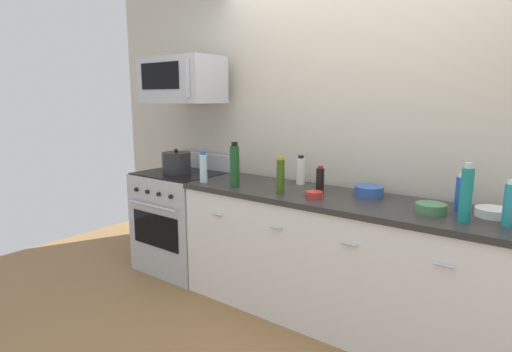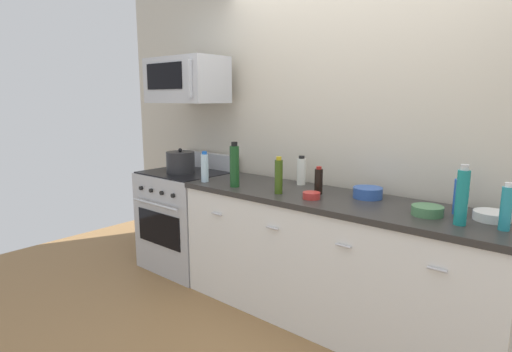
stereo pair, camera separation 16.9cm
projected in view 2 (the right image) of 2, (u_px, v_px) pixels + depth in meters
The scene contains 18 objects.
ground_plane at pixel (328, 320), 3.01m from camera, with size 6.52×6.52×0.00m, color olive.
back_wall at pixel (362, 131), 3.07m from camera, with size 5.43×0.10×2.70m, color beige.
counter_unit at pixel (330, 260), 2.93m from camera, with size 2.34×0.66×0.92m.
range_oven at pixel (187, 219), 3.91m from camera, with size 0.76×0.69×1.07m.
microwave at pixel (186, 80), 3.70m from camera, with size 0.74×0.44×0.40m.
bottle_soda_blue at pixel (460, 196), 2.41m from camera, with size 0.07×0.07×0.23m.
bottle_water_clear at pixel (205, 167), 3.35m from camera, with size 0.06×0.06×0.25m.
bottle_sparkling_teal at pixel (462, 197), 2.19m from camera, with size 0.06×0.06×0.33m.
bottle_soy_sauce_dark at pixel (319, 181), 2.92m from camera, with size 0.06×0.06×0.20m.
bottle_dish_soap at pixel (506, 208), 2.11m from camera, with size 0.06×0.06×0.25m.
bottle_vinegar_white at pixel (301, 171), 3.25m from camera, with size 0.07×0.07×0.23m.
bottle_wine_green at pixel (235, 166), 3.15m from camera, with size 0.07×0.07×0.35m.
bottle_olive_oil at pixel (279, 176), 2.93m from camera, with size 0.06×0.06×0.27m.
bowl_red_small at pixel (311, 195), 2.79m from camera, with size 0.12×0.12×0.05m.
bowl_blue_mixing at pixel (368, 192), 2.81m from camera, with size 0.20×0.20×0.07m.
bowl_green_glaze at pixel (427, 210), 2.40m from camera, with size 0.18×0.18×0.06m.
bowl_white_ceramic at pixel (492, 216), 2.30m from camera, with size 0.19×0.19×0.05m.
stockpot at pixel (181, 162), 3.76m from camera, with size 0.26×0.26×0.22m.
Camera 2 is at (1.38, -2.45, 1.59)m, focal length 28.93 mm.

